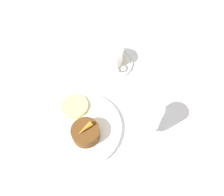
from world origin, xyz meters
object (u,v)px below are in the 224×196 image
at_px(dinner_plate, 80,129).
at_px(fork, 114,188).
at_px(coffee_cup, 111,55).
at_px(dessert_cake, 83,133).
at_px(wine_glass, 148,117).

xyz_separation_m(dinner_plate, fork, (0.17, 0.04, -0.01)).
bearing_deg(coffee_cup, fork, -15.58).
height_order(coffee_cup, dessert_cake, coffee_cup).
bearing_deg(coffee_cup, wine_glass, 3.85).
relative_size(dinner_plate, coffee_cup, 2.16).
bearing_deg(wine_glass, dessert_cake, -98.89).
bearing_deg(dessert_cake, coffee_cup, 148.31).
distance_m(wine_glass, dessert_cake, 0.17).
distance_m(dinner_plate, fork, 0.18).
relative_size(dinner_plate, fork, 1.26).
height_order(wine_glass, dessert_cake, wine_glass).
xyz_separation_m(coffee_cup, fork, (0.38, -0.11, -0.04)).
bearing_deg(fork, wine_glass, 134.10).
relative_size(dinner_plate, dessert_cake, 3.03).
distance_m(fork, dessert_cake, 0.15).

